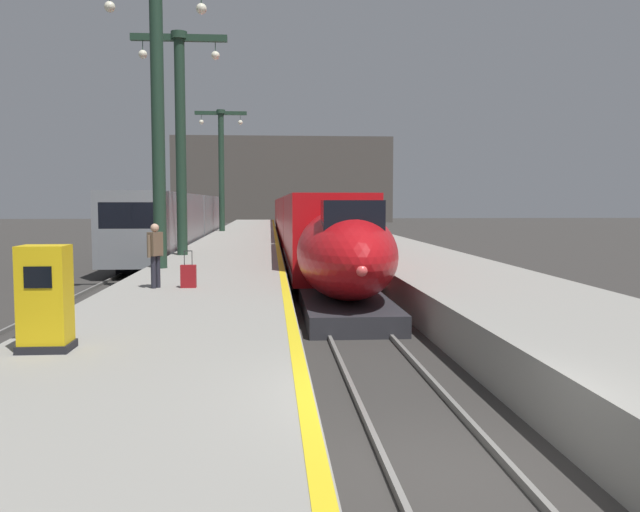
{
  "coord_description": "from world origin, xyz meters",
  "views": [
    {
      "loc": [
        -2.16,
        -7.6,
        3.29
      ],
      "look_at": [
        -0.77,
        10.9,
        1.8
      ],
      "focal_mm": 37.49,
      "sensor_mm": 36.0,
      "label": 1
    }
  ],
  "objects_px": {
    "station_column_far": "(180,122)",
    "station_column_distant": "(221,159)",
    "highspeed_train_main": "(297,219)",
    "ticket_machine_yellow": "(45,302)",
    "regional_train_adjacent": "(183,219)",
    "rolling_suitcase": "(188,276)",
    "station_column_mid": "(157,97)",
    "passenger_near_edge": "(155,250)"
  },
  "relations": [
    {
      "from": "station_column_mid",
      "to": "highspeed_train_main",
      "type": "bearing_deg",
      "value": 78.63
    },
    {
      "from": "station_column_mid",
      "to": "passenger_near_edge",
      "type": "bearing_deg",
      "value": -82.21
    },
    {
      "from": "passenger_near_edge",
      "to": "rolling_suitcase",
      "type": "height_order",
      "value": "passenger_near_edge"
    },
    {
      "from": "station_column_mid",
      "to": "rolling_suitcase",
      "type": "bearing_deg",
      "value": -73.62
    },
    {
      "from": "station_column_far",
      "to": "passenger_near_edge",
      "type": "xyz_separation_m",
      "value": [
        0.74,
        -11.18,
        -4.62
      ]
    },
    {
      "from": "regional_train_adjacent",
      "to": "station_column_far",
      "type": "distance_m",
      "value": 18.21
    },
    {
      "from": "station_column_mid",
      "to": "station_column_distant",
      "type": "distance_m",
      "value": 29.68
    },
    {
      "from": "passenger_near_edge",
      "to": "highspeed_train_main",
      "type": "bearing_deg",
      "value": 81.56
    },
    {
      "from": "highspeed_train_main",
      "to": "passenger_near_edge",
      "type": "relative_size",
      "value": 44.65
    },
    {
      "from": "station_column_far",
      "to": "rolling_suitcase",
      "type": "xyz_separation_m",
      "value": [
        1.59,
        -11.17,
        -5.31
      ]
    },
    {
      "from": "highspeed_train_main",
      "to": "regional_train_adjacent",
      "type": "height_order",
      "value": "regional_train_adjacent"
    },
    {
      "from": "station_column_mid",
      "to": "station_column_far",
      "type": "bearing_deg",
      "value": 90.0
    },
    {
      "from": "station_column_mid",
      "to": "passenger_near_edge",
      "type": "height_order",
      "value": "station_column_mid"
    },
    {
      "from": "highspeed_train_main",
      "to": "station_column_mid",
      "type": "bearing_deg",
      "value": -101.37
    },
    {
      "from": "station_column_far",
      "to": "rolling_suitcase",
      "type": "relative_size",
      "value": 9.52
    },
    {
      "from": "rolling_suitcase",
      "to": "station_column_far",
      "type": "bearing_deg",
      "value": 98.11
    },
    {
      "from": "station_column_far",
      "to": "ticket_machine_yellow",
      "type": "xyz_separation_m",
      "value": [
        0.35,
        -18.59,
        -4.87
      ]
    },
    {
      "from": "station_column_mid",
      "to": "station_column_far",
      "type": "xyz_separation_m",
      "value": [
        -0.0,
        5.76,
        -0.16
      ]
    },
    {
      "from": "station_column_far",
      "to": "rolling_suitcase",
      "type": "bearing_deg",
      "value": -81.89
    },
    {
      "from": "ticket_machine_yellow",
      "to": "station_column_mid",
      "type": "bearing_deg",
      "value": 91.56
    },
    {
      "from": "station_column_far",
      "to": "station_column_distant",
      "type": "distance_m",
      "value": 23.92
    },
    {
      "from": "passenger_near_edge",
      "to": "station_column_mid",
      "type": "bearing_deg",
      "value": 97.79
    },
    {
      "from": "station_column_far",
      "to": "passenger_near_edge",
      "type": "bearing_deg",
      "value": -86.2
    },
    {
      "from": "regional_train_adjacent",
      "to": "ticket_machine_yellow",
      "type": "height_order",
      "value": "regional_train_adjacent"
    },
    {
      "from": "station_column_far",
      "to": "station_column_distant",
      "type": "bearing_deg",
      "value": 90.0
    },
    {
      "from": "rolling_suitcase",
      "to": "ticket_machine_yellow",
      "type": "bearing_deg",
      "value": -99.5
    },
    {
      "from": "regional_train_adjacent",
      "to": "highspeed_train_main",
      "type": "bearing_deg",
      "value": 36.99
    },
    {
      "from": "passenger_near_edge",
      "to": "ticket_machine_yellow",
      "type": "bearing_deg",
      "value": -93.03
    },
    {
      "from": "station_column_distant",
      "to": "ticket_machine_yellow",
      "type": "height_order",
      "value": "station_column_distant"
    },
    {
      "from": "rolling_suitcase",
      "to": "ticket_machine_yellow",
      "type": "distance_m",
      "value": 7.54
    },
    {
      "from": "rolling_suitcase",
      "to": "ticket_machine_yellow",
      "type": "xyz_separation_m",
      "value": [
        -1.24,
        -7.42,
        0.44
      ]
    },
    {
      "from": "station_column_distant",
      "to": "ticket_machine_yellow",
      "type": "xyz_separation_m",
      "value": [
        0.35,
        -42.52,
        -4.89
      ]
    },
    {
      "from": "regional_train_adjacent",
      "to": "rolling_suitcase",
      "type": "bearing_deg",
      "value": -82.47
    },
    {
      "from": "highspeed_train_main",
      "to": "ticket_machine_yellow",
      "type": "distance_m",
      "value": 42.55
    },
    {
      "from": "station_column_far",
      "to": "ticket_machine_yellow",
      "type": "bearing_deg",
      "value": -88.92
    },
    {
      "from": "regional_train_adjacent",
      "to": "station_column_mid",
      "type": "height_order",
      "value": "station_column_mid"
    },
    {
      "from": "highspeed_train_main",
      "to": "passenger_near_edge",
      "type": "distance_m",
      "value": 35.16
    },
    {
      "from": "highspeed_train_main",
      "to": "ticket_machine_yellow",
      "type": "bearing_deg",
      "value": -97.49
    },
    {
      "from": "regional_train_adjacent",
      "to": "ticket_machine_yellow",
      "type": "distance_m",
      "value": 36.18
    },
    {
      "from": "highspeed_train_main",
      "to": "station_column_distant",
      "type": "distance_m",
      "value": 7.56
    },
    {
      "from": "regional_train_adjacent",
      "to": "station_column_mid",
      "type": "distance_m",
      "value": 23.82
    },
    {
      "from": "station_column_far",
      "to": "station_column_distant",
      "type": "relative_size",
      "value": 1.0
    }
  ]
}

